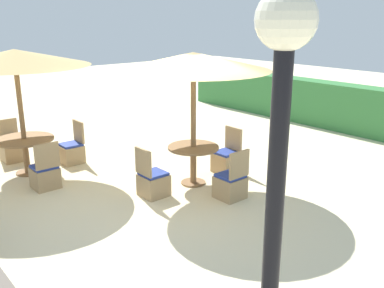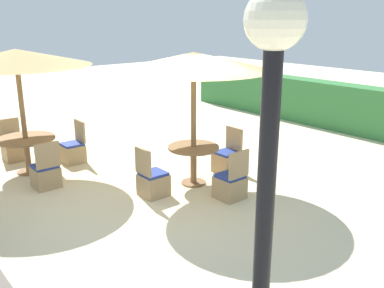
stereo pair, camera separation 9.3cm
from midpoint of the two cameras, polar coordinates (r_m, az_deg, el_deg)
ground_plane at (r=7.80m, az=-3.08°, el=-7.16°), size 40.00×40.00×0.00m
hedge_row at (r=12.64m, az=22.35°, el=4.06°), size 13.00×0.70×1.31m
lamp_post at (r=2.67m, az=11.09°, el=-1.21°), size 0.36×0.36×3.32m
parasol_front_left at (r=9.11m, az=-22.14°, el=10.60°), size 2.90×2.90×2.54m
round_table_front_left at (r=9.43m, az=-20.98°, el=-0.06°), size 1.18×1.18×0.75m
patio_chair_front_left_north at (r=9.88m, az=-15.29°, el=-0.90°), size 0.46×0.46×0.93m
patio_chair_front_left_east at (r=8.60m, az=-18.61°, el=-3.85°), size 0.46×0.46×0.93m
patio_chair_front_left_west at (r=10.48m, az=-22.41°, el=-0.59°), size 0.46×0.46×0.93m
parasol_center at (r=7.85m, az=0.56°, el=10.92°), size 2.85×2.85×2.53m
round_table_center at (r=8.23m, az=0.53°, el=-1.52°), size 0.98×0.98×0.76m
patio_chair_center_east at (r=7.71m, az=5.50°, el=-5.41°), size 0.46×0.46×0.93m
patio_chair_center_north at (r=8.98m, az=4.99°, el=-2.12°), size 0.46×0.46×0.93m
patio_chair_center_south at (r=7.81m, az=-4.93°, el=-5.07°), size 0.46×0.46×0.93m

